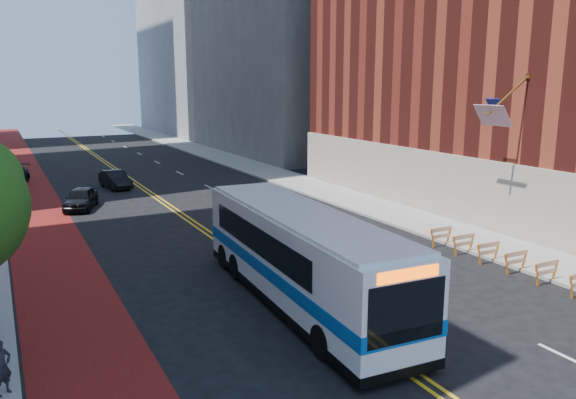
% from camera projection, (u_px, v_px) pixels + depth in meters
% --- Properties ---
extents(ground, '(160.00, 160.00, 0.00)m').
position_uv_depth(ground, '(401.00, 366.00, 16.51)').
color(ground, black).
rests_on(ground, ground).
extents(sidewalk_right, '(4.00, 140.00, 0.15)m').
position_uv_depth(sidewalk_right, '(289.00, 179.00, 47.96)').
color(sidewalk_right, gray).
rests_on(sidewalk_right, ground).
extents(bus_lane_paint, '(3.60, 140.00, 0.01)m').
position_uv_depth(bus_lane_paint, '(33.00, 203.00, 38.87)').
color(bus_lane_paint, maroon).
rests_on(bus_lane_paint, ground).
extents(center_line_inner, '(0.14, 140.00, 0.01)m').
position_uv_depth(center_line_inner, '(147.00, 193.00, 42.46)').
color(center_line_inner, gold).
rests_on(center_line_inner, ground).
extents(center_line_outer, '(0.14, 140.00, 0.01)m').
position_uv_depth(center_line_outer, '(152.00, 192.00, 42.62)').
color(center_line_outer, gold).
rests_on(center_line_outer, ground).
extents(lane_dashes, '(0.14, 98.20, 0.01)m').
position_uv_depth(lane_dashes, '(180.00, 173.00, 51.66)').
color(lane_dashes, silver).
rests_on(lane_dashes, ground).
extents(brick_building, '(18.73, 36.00, 22.00)m').
position_uv_depth(brick_building, '(567.00, 36.00, 34.61)').
color(brick_building, '#5C1A14').
rests_on(brick_building, ground).
extents(construction_barriers, '(1.42, 10.91, 1.00)m').
position_uv_depth(construction_barriers, '(531.00, 264.00, 23.69)').
color(construction_barriers, orange).
rests_on(construction_barriers, ground).
extents(transit_bus, '(3.51, 13.11, 3.57)m').
position_uv_depth(transit_bus, '(299.00, 255.00, 20.93)').
color(transit_bus, white).
rests_on(transit_bus, ground).
extents(car_a, '(3.02, 4.50, 1.42)m').
position_uv_depth(car_a, '(81.00, 198.00, 36.88)').
color(car_a, black).
rests_on(car_a, ground).
extents(car_b, '(2.01, 4.34, 1.38)m').
position_uv_depth(car_b, '(115.00, 179.00, 44.19)').
color(car_b, black).
rests_on(car_b, ground).
extents(car_c, '(3.74, 5.53, 1.49)m').
position_uv_depth(car_c, '(9.00, 176.00, 45.26)').
color(car_c, black).
rests_on(car_c, ground).
extents(pedestrian, '(0.66, 0.61, 1.52)m').
position_uv_depth(pedestrian, '(2.00, 367.00, 14.61)').
color(pedestrian, black).
rests_on(pedestrian, sidewalk_left).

